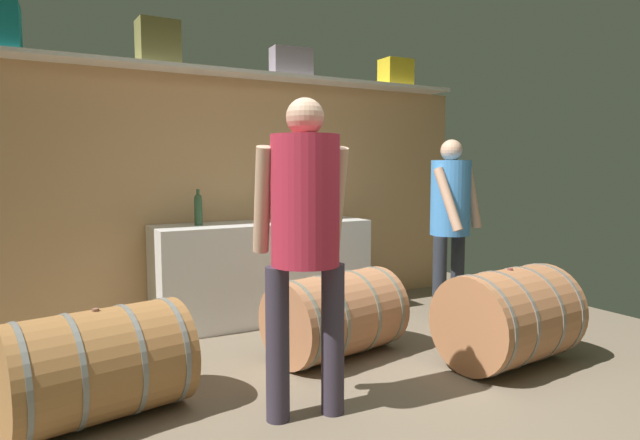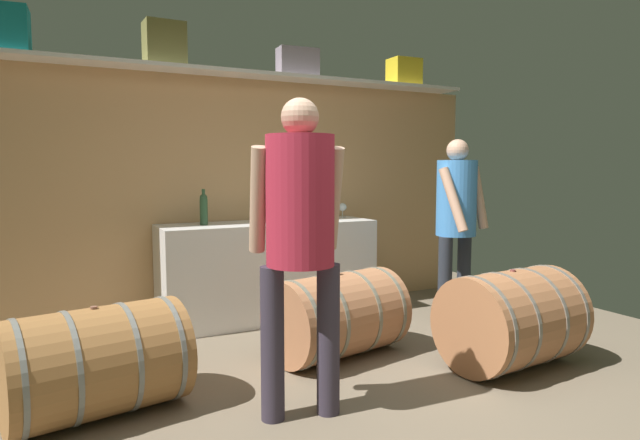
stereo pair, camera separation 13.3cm
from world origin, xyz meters
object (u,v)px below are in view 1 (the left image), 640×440
(toolcase_grey, at_px, (291,63))
(toolcase_olive, at_px, (158,43))
(wine_bottle_clear, at_px, (279,208))
(wine_barrel_flank, at_px, (508,317))
(tasting_cup, at_px, (334,271))
(wine_glass, at_px, (336,208))
(wine_barrel_far, at_px, (98,365))
(toolcase_yellow, at_px, (396,73))
(wine_barrel_near, at_px, (336,315))
(wine_bottle_green, at_px, (198,209))
(winemaker_pouring, at_px, (451,212))
(visitor_tasting, at_px, (305,225))
(work_cabinet, at_px, (264,271))

(toolcase_grey, bearing_deg, toolcase_olive, -175.48)
(toolcase_grey, distance_m, wine_bottle_clear, 1.35)
(toolcase_olive, relative_size, wine_bottle_clear, 1.33)
(wine_barrel_flank, height_order, tasting_cup, wine_barrel_flank)
(wine_glass, distance_m, wine_barrel_far, 2.87)
(wine_bottle_clear, relative_size, wine_barrel_far, 0.27)
(toolcase_yellow, distance_m, wine_barrel_near, 2.84)
(wine_barrel_near, bearing_deg, wine_barrel_flank, -48.22)
(wine_barrel_near, distance_m, wine_barrel_flank, 1.19)
(wine_bottle_green, bearing_deg, toolcase_grey, 8.94)
(wine_barrel_far, bearing_deg, toolcase_yellow, 16.12)
(winemaker_pouring, relative_size, visitor_tasting, 0.93)
(toolcase_grey, xyz_separation_m, wine_bottle_clear, (-0.20, -0.15, -1.32))
(toolcase_olive, distance_m, wine_glass, 2.15)
(tasting_cup, xyz_separation_m, visitor_tasting, (-0.61, -0.73, 0.42))
(toolcase_olive, height_order, work_cabinet, toolcase_olive)
(toolcase_olive, bearing_deg, wine_glass, -4.19)
(wine_glass, distance_m, visitor_tasting, 2.42)
(toolcase_olive, relative_size, wine_barrel_flank, 0.38)
(toolcase_olive, height_order, winemaker_pouring, toolcase_olive)
(wine_bottle_clear, distance_m, wine_barrel_flank, 2.17)
(toolcase_yellow, height_order, winemaker_pouring, toolcase_yellow)
(toolcase_yellow, distance_m, tasting_cup, 2.63)
(wine_bottle_green, distance_m, wine_barrel_near, 1.52)
(toolcase_olive, relative_size, wine_barrel_far, 0.35)
(wine_glass, bearing_deg, tasting_cup, -121.27)
(wine_glass, xyz_separation_m, wine_barrel_flank, (0.20, -1.97, -0.63))
(toolcase_yellow, xyz_separation_m, winemaker_pouring, (-0.21, -1.08, -1.34))
(wine_barrel_flank, bearing_deg, wine_bottle_clear, 108.63)
(toolcase_grey, xyz_separation_m, visitor_tasting, (-0.93, -2.06, -1.26))
(wine_bottle_clear, bearing_deg, toolcase_olive, 171.39)
(toolcase_olive, height_order, visitor_tasting, toolcase_olive)
(winemaker_pouring, bearing_deg, toolcase_grey, -63.58)
(wine_barrel_far, relative_size, visitor_tasting, 0.59)
(wine_barrel_far, distance_m, winemaker_pouring, 3.01)
(wine_barrel_far, xyz_separation_m, tasting_cup, (1.59, 0.24, 0.32))
(winemaker_pouring, bearing_deg, visitor_tasting, 11.39)
(winemaker_pouring, bearing_deg, wine_barrel_near, -4.83)
(work_cabinet, height_order, wine_barrel_far, work_cabinet)
(wine_glass, relative_size, wine_barrel_flank, 0.15)
(toolcase_grey, relative_size, wine_bottle_clear, 1.39)
(toolcase_grey, relative_size, wine_bottle_green, 1.23)
(toolcase_grey, bearing_deg, wine_bottle_clear, -138.78)
(toolcase_yellow, height_order, wine_barrel_far, toolcase_yellow)
(toolcase_olive, height_order, wine_bottle_clear, toolcase_olive)
(toolcase_yellow, height_order, wine_barrel_near, toolcase_yellow)
(toolcase_grey, xyz_separation_m, wine_barrel_near, (-0.31, -1.33, -2.01))
(wine_barrel_near, height_order, winemaker_pouring, winemaker_pouring)
(work_cabinet, bearing_deg, wine_glass, 8.55)
(wine_glass, bearing_deg, work_cabinet, -171.45)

